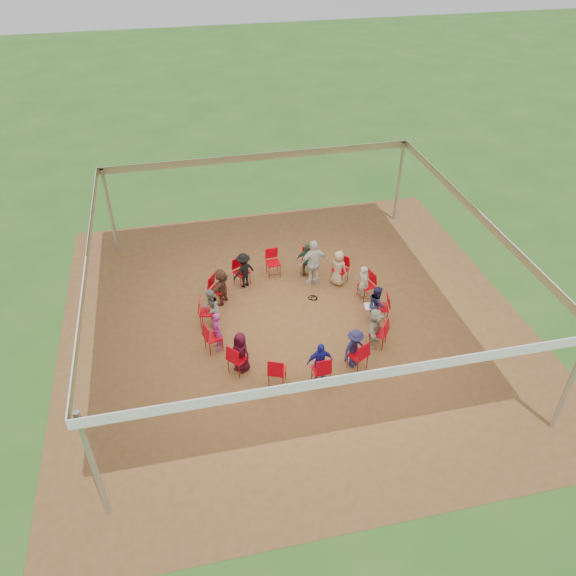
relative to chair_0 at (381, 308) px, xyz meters
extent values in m
plane|color=#2B5A1C|center=(-2.42, 0.43, -0.45)|extent=(80.00, 80.00, 0.00)
plane|color=brown|center=(-2.42, 0.43, -0.44)|extent=(13.00, 13.00, 0.00)
cylinder|color=#B2B2B7|center=(-7.42, -4.57, 1.05)|extent=(0.12, 0.12, 3.00)
cylinder|color=#B2B2B7|center=(-7.42, 5.43, 1.05)|extent=(0.12, 0.12, 3.00)
cylinder|color=#B2B2B7|center=(2.58, -4.57, 1.05)|extent=(0.12, 0.12, 3.00)
cylinder|color=#B2B2B7|center=(2.58, 5.43, 1.05)|extent=(0.12, 0.12, 3.00)
plane|color=silver|center=(-2.42, 0.43, 2.55)|extent=(10.30, 10.30, 0.00)
cube|color=white|center=(-2.42, -4.72, 2.43)|extent=(10.30, 0.03, 0.24)
cube|color=white|center=(-2.42, 5.58, 2.43)|extent=(10.30, 0.03, 0.24)
cube|color=white|center=(-7.57, 0.43, 2.43)|extent=(0.03, 10.30, 0.24)
cube|color=white|center=(2.73, 0.43, 2.43)|extent=(0.03, 10.30, 0.24)
imported|color=#201F47|center=(-0.12, 0.02, 0.14)|extent=(0.42, 0.62, 1.17)
imported|color=#9F9D8C|center=(-0.17, 1.06, 0.14)|extent=(0.38, 0.49, 1.17)
imported|color=tan|center=(-0.66, 1.98, 0.14)|extent=(0.62, 0.64, 1.17)
imported|color=#264D33|center=(-1.50, 2.59, 0.14)|extent=(0.77, 0.59, 1.17)
imported|color=black|center=(-3.53, 2.49, 0.14)|extent=(0.84, 0.69, 1.17)
imported|color=#523226|center=(-4.31, 1.81, 0.14)|extent=(0.97, 1.12, 1.17)
imported|color=slate|center=(-4.72, 0.85, 0.14)|extent=(0.42, 0.62, 1.17)
imported|color=#9D2677|center=(-4.67, -0.19, 0.14)|extent=(0.38, 0.49, 1.17)
imported|color=#390816|center=(-4.18, -1.11, 0.14)|extent=(0.62, 0.64, 1.17)
imported|color=#21229F|center=(-2.31, -1.90, 0.14)|extent=(0.70, 0.38, 1.17)
imported|color=#201F47|center=(-1.31, -1.62, 0.14)|extent=(0.84, 0.69, 1.17)
imported|color=#9F9D8C|center=(-0.53, -0.94, 0.14)|extent=(0.97, 1.12, 1.17)
imported|color=silver|center=(-1.41, 2.11, 0.34)|extent=(0.97, 0.59, 1.57)
torus|color=black|center=(-1.62, 1.41, -0.43)|extent=(0.35, 0.35, 0.03)
torus|color=black|center=(-1.58, 1.37, -0.43)|extent=(0.28, 0.28, 0.03)
cube|color=#B7B7BC|center=(-0.33, 0.06, 0.05)|extent=(0.29, 0.37, 0.02)
cube|color=#B7B7BC|center=(-0.22, 0.04, 0.17)|extent=(0.13, 0.35, 0.22)
cube|color=#CCE0FF|center=(-0.23, 0.04, 0.17)|extent=(0.10, 0.30, 0.18)
camera|label=1|loc=(-5.30, -11.61, 9.91)|focal=35.00mm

